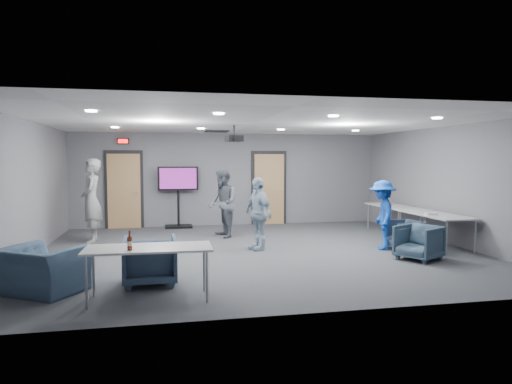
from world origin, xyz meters
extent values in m
plane|color=#323439|center=(0.00, 0.00, 0.00)|extent=(9.00, 9.00, 0.00)
plane|color=white|center=(0.00, 0.00, 2.70)|extent=(9.00, 9.00, 0.00)
cube|color=slate|center=(0.00, 4.00, 1.35)|extent=(9.00, 0.02, 2.70)
cube|color=slate|center=(0.00, -4.00, 1.35)|extent=(9.00, 0.02, 2.70)
cube|color=slate|center=(-4.50, 0.00, 1.35)|extent=(0.02, 8.00, 2.70)
cube|color=slate|center=(4.50, 0.00, 1.35)|extent=(0.02, 8.00, 2.70)
cube|color=black|center=(-3.00, 3.97, 1.08)|extent=(1.06, 0.06, 2.24)
cube|color=tan|center=(-3.00, 3.93, 1.05)|extent=(0.90, 0.05, 2.10)
cylinder|color=#999DA2|center=(-2.65, 3.88, 1.00)|extent=(0.04, 0.10, 0.04)
cube|color=black|center=(1.20, 3.97, 1.08)|extent=(1.06, 0.06, 2.24)
cube|color=tan|center=(1.20, 3.93, 1.05)|extent=(0.90, 0.05, 2.10)
cylinder|color=#999DA2|center=(1.55, 3.88, 1.00)|extent=(0.04, 0.10, 0.04)
cube|color=black|center=(-3.00, 3.94, 2.45)|extent=(0.32, 0.06, 0.16)
cube|color=#FF0C0C|center=(-3.00, 3.90, 2.45)|extent=(0.26, 0.02, 0.11)
cube|color=black|center=(-0.50, 2.80, 2.69)|extent=(0.60, 0.60, 0.03)
cylinder|color=white|center=(-3.00, -1.80, 2.69)|extent=(0.18, 0.18, 0.02)
cylinder|color=white|center=(-3.00, 1.80, 2.69)|extent=(0.18, 0.18, 0.02)
cylinder|color=white|center=(-1.00, -1.80, 2.69)|extent=(0.18, 0.18, 0.02)
cylinder|color=white|center=(-1.00, 1.80, 2.69)|extent=(0.18, 0.18, 0.02)
cylinder|color=white|center=(1.00, -1.80, 2.69)|extent=(0.18, 0.18, 0.02)
cylinder|color=white|center=(1.00, 1.80, 2.69)|extent=(0.18, 0.18, 0.02)
cylinder|color=white|center=(3.00, -1.80, 2.69)|extent=(0.18, 0.18, 0.02)
cylinder|color=white|center=(3.00, 1.80, 2.69)|extent=(0.18, 0.18, 0.02)
imported|color=gray|center=(-3.55, 1.74, 0.98)|extent=(0.53, 0.75, 1.96)
imported|color=#555C66|center=(-0.47, 1.87, 0.86)|extent=(0.80, 0.94, 1.71)
imported|color=#98B0C4|center=(0.07, 0.17, 0.78)|extent=(0.69, 0.99, 1.56)
imported|color=#1B4AB3|center=(2.70, -0.35, 0.75)|extent=(0.84, 1.09, 1.49)
imported|color=#394B62|center=(3.15, -0.45, 0.32)|extent=(0.72, 0.70, 0.63)
imported|color=#334758|center=(2.90, -1.46, 0.34)|extent=(0.99, 0.99, 0.67)
imported|color=#3C4F68|center=(-2.13, -2.19, 0.37)|extent=(0.82, 0.84, 0.75)
imported|color=#3E536C|center=(-3.64, -2.40, 0.34)|extent=(1.37, 1.33, 0.68)
cube|color=#A2A4A7|center=(4.00, 1.60, 0.71)|extent=(0.76, 1.83, 0.03)
cylinder|color=#999DA2|center=(3.70, 2.44, 0.35)|extent=(0.04, 0.04, 0.70)
cylinder|color=#999DA2|center=(3.70, 0.77, 0.35)|extent=(0.04, 0.04, 0.70)
cylinder|color=#999DA2|center=(4.30, 2.44, 0.35)|extent=(0.04, 0.04, 0.70)
cylinder|color=#999DA2|center=(4.30, 0.77, 0.35)|extent=(0.04, 0.04, 0.70)
cube|color=#A2A4A7|center=(4.00, -0.30, 0.71)|extent=(0.82, 1.97, 0.03)
cylinder|color=#999DA2|center=(3.67, 0.61, 0.35)|extent=(0.04, 0.04, 0.70)
cylinder|color=#999DA2|center=(3.67, -1.20, 0.35)|extent=(0.04, 0.04, 0.70)
cylinder|color=#999DA2|center=(4.33, 0.61, 0.35)|extent=(0.04, 0.04, 0.70)
cylinder|color=#999DA2|center=(4.33, -1.20, 0.35)|extent=(0.04, 0.04, 0.70)
cube|color=#A2A4A7|center=(-2.12, -3.00, 0.71)|extent=(1.73, 0.74, 0.03)
cylinder|color=#999DA2|center=(-1.34, -2.74, 0.35)|extent=(0.04, 0.04, 0.70)
cylinder|color=#999DA2|center=(-2.89, -2.71, 0.35)|extent=(0.04, 0.04, 0.70)
cylinder|color=#999DA2|center=(-1.35, -3.29, 0.35)|extent=(0.04, 0.04, 0.70)
cylinder|color=#999DA2|center=(-2.90, -3.26, 0.35)|extent=(0.04, 0.04, 0.70)
cylinder|color=#59210F|center=(-2.36, -3.17, 0.82)|extent=(0.06, 0.06, 0.18)
cylinder|color=#59210F|center=(-2.36, -3.17, 0.95)|extent=(0.02, 0.02, 0.08)
cylinder|color=beige|center=(-2.36, -3.17, 0.82)|extent=(0.07, 0.07, 0.06)
cylinder|color=#59210F|center=(3.76, 1.58, 0.81)|extent=(0.05, 0.05, 0.15)
cylinder|color=#59210F|center=(3.76, 1.58, 0.92)|extent=(0.02, 0.02, 0.07)
cylinder|color=beige|center=(3.76, 1.58, 0.81)|extent=(0.06, 0.06, 0.05)
cube|color=#E03839|center=(4.01, 1.92, 0.75)|extent=(0.24, 0.20, 0.05)
cube|color=silver|center=(3.79, -0.45, 0.76)|extent=(0.24, 0.18, 0.05)
cube|color=black|center=(-1.50, 3.75, 0.03)|extent=(0.76, 0.54, 0.06)
cylinder|color=black|center=(-1.50, 3.75, 0.70)|extent=(0.06, 0.06, 1.30)
cube|color=black|center=(-1.50, 3.75, 1.41)|extent=(1.14, 0.07, 0.67)
cube|color=#7B1B7C|center=(-1.50, 3.70, 1.41)|extent=(1.03, 0.01, 0.58)
cylinder|color=black|center=(-0.36, 0.69, 2.58)|extent=(0.04, 0.04, 0.22)
cube|color=black|center=(-0.36, 0.69, 2.40)|extent=(0.40, 0.36, 0.14)
cylinder|color=black|center=(-0.36, 0.53, 2.40)|extent=(0.08, 0.06, 0.08)
camera|label=1|loc=(-1.91, -9.35, 1.92)|focal=32.00mm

